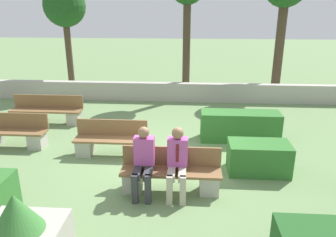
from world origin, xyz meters
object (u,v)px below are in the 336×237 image
Objects in this scene: bench_back at (15,135)px; tree_leftmost at (65,8)px; bench_front at (171,175)px; person_seated_woman at (143,159)px; bench_left_side at (47,112)px; person_seated_man at (177,159)px; bench_right_side at (111,143)px.

bench_back is 0.39× the size of tree_leftmost.
bench_front is at bearing -29.56° from bench_back.
tree_leftmost is (-4.12, 7.69, 2.62)m from person_seated_woman.
bench_left_side is 1.31× the size of bench_back.
person_seated_man reaches higher than bench_left_side.
person_seated_man is at bearing -34.69° from bench_left_side.
tree_leftmost is (-0.60, 3.92, 3.01)m from bench_left_side.
person_seated_man is 9.41m from tree_leftmost.
person_seated_woman is at bearing -39.41° from bench_left_side.
person_seated_woman is (3.52, -3.77, 0.39)m from bench_left_side.
bench_front is 1.46× the size of person_seated_woman.
tree_leftmost reaches higher than bench_right_side.
bench_right_side is 0.41× the size of tree_leftmost.
bench_back is at bearing -84.73° from tree_leftmost.
tree_leftmost is (-3.10, 6.05, 3.03)m from bench_right_side.
bench_right_side is 1.04× the size of bench_back.
bench_right_side is at bearing -33.03° from bench_left_side.
person_seated_woman is at bearing -179.90° from person_seated_man.
bench_left_side is 5.17m from person_seated_woman.
tree_leftmost is (-4.76, 7.68, 2.61)m from person_seated_man.
bench_left_side is 0.51× the size of tree_leftmost.
bench_front is 0.89× the size of bench_left_side.
bench_front is 0.46× the size of tree_leftmost.
bench_right_side is at bearing 135.81° from bench_front.
bench_left_side is at bearing 82.01° from bench_back.
person_seated_woman reaches higher than bench_left_side.
bench_left_side is at bearing -81.25° from tree_leftmost.
bench_left_side is at bearing 138.02° from bench_front.
tree_leftmost reaches higher than person_seated_man.
person_seated_man is 0.31× the size of tree_leftmost.
person_seated_man is (4.23, -1.97, 0.42)m from bench_back.
bench_back is (-2.57, 0.33, -0.00)m from bench_right_side.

